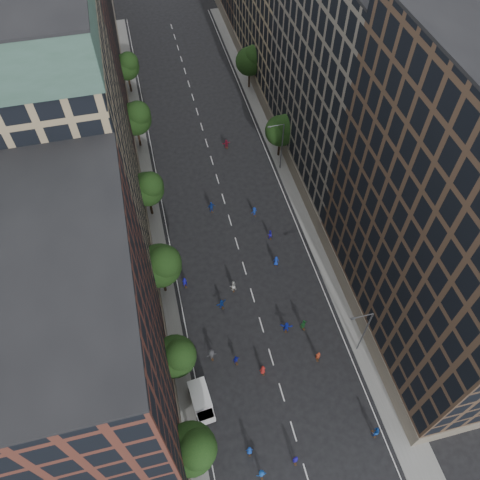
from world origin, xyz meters
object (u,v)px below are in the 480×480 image
at_px(skater_0, 250,451).
at_px(skater_1, 295,460).
at_px(streetlamp_near, 364,330).
at_px(cargo_van, 201,401).
at_px(streetlamp_far, 281,144).
at_px(skater_2, 375,432).

relative_size(skater_0, skater_1, 0.87).
height_order(streetlamp_near, skater_1, streetlamp_near).
bearing_deg(cargo_van, streetlamp_near, 1.18).
relative_size(streetlamp_far, cargo_van, 1.89).
height_order(streetlamp_far, skater_2, streetlamp_far).
xyz_separation_m(streetlamp_near, skater_0, (-15.68, -8.46, -4.37)).
bearing_deg(skater_2, skater_0, -9.55).
relative_size(cargo_van, skater_2, 2.49).
distance_m(streetlamp_far, skater_2, 43.14).
height_order(streetlamp_far, skater_0, streetlamp_far).
xyz_separation_m(cargo_van, skater_2, (17.81, -7.71, -0.33)).
relative_size(cargo_van, skater_1, 2.63).
bearing_deg(skater_2, streetlamp_near, -104.30).
bearing_deg(skater_2, cargo_van, -27.01).
bearing_deg(streetlamp_far, skater_0, -110.71).
bearing_deg(skater_0, streetlamp_near, -143.74).
distance_m(streetlamp_far, skater_1, 45.12).
distance_m(streetlamp_near, streetlamp_far, 33.00).
relative_size(streetlamp_near, skater_2, 4.71).
xyz_separation_m(streetlamp_near, cargo_van, (-19.68, -2.18, -3.87)).
xyz_separation_m(streetlamp_near, streetlamp_far, (0.00, 33.00, 0.00)).
bearing_deg(cargo_van, skater_2, -28.57).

